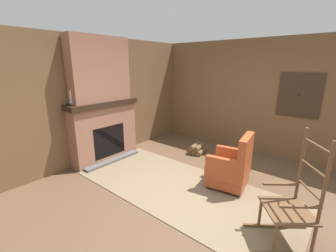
{
  "coord_description": "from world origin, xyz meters",
  "views": [
    {
      "loc": [
        1.64,
        -2.73,
        2.07
      ],
      "look_at": [
        -1.04,
        0.52,
        0.9
      ],
      "focal_mm": 24.0,
      "sensor_mm": 36.0,
      "label": 1
    }
  ],
  "objects": [
    {
      "name": "rocking_chair",
      "position": [
        1.31,
        -0.09,
        0.45
      ],
      "size": [
        0.94,
        0.88,
        1.36
      ],
      "rotation": [
        0.0,
        0.0,
        3.8
      ],
      "color": "brown",
      "rests_on": "ground"
    },
    {
      "name": "decorative_plate_on_mantel",
      "position": [
        -2.47,
        -0.07,
        1.45
      ],
      "size": [
        0.07,
        0.28,
        0.28
      ],
      "color": "gold",
      "rests_on": "fireplace_hearth"
    },
    {
      "name": "chimney_breast",
      "position": [
        -2.42,
        0.0,
        1.96
      ],
      "size": [
        0.29,
        1.31,
        1.3
      ],
      "color": "#93604C",
      "rests_on": "fireplace_hearth"
    },
    {
      "name": "firewood_stack",
      "position": [
        -1.03,
        1.59,
        0.1
      ],
      "size": [
        0.4,
        0.44,
        0.22
      ],
      "rotation": [
        0.0,
        0.0,
        0.13
      ],
      "color": "brown",
      "rests_on": "ground"
    },
    {
      "name": "storage_case",
      "position": [
        -2.45,
        0.5,
        1.37
      ],
      "size": [
        0.15,
        0.21,
        0.12
      ],
      "color": "brown",
      "rests_on": "fireplace_hearth"
    },
    {
      "name": "wood_panel_wall_back",
      "position": [
        0.02,
        2.61,
        1.32
      ],
      "size": [
        5.77,
        0.09,
        2.63
      ],
      "color": "brown",
      "rests_on": "ground"
    },
    {
      "name": "wood_panel_wall_left",
      "position": [
        -2.61,
        0.0,
        1.32
      ],
      "size": [
        0.06,
        5.77,
        2.63
      ],
      "color": "brown",
      "rests_on": "ground"
    },
    {
      "name": "armchair",
      "position": [
        0.25,
        0.65,
        0.35
      ],
      "size": [
        0.73,
        0.72,
        0.96
      ],
      "rotation": [
        0.0,
        0.0,
        3.3
      ],
      "color": "#A84723",
      "rests_on": "ground"
    },
    {
      "name": "oil_lamp_vase",
      "position": [
        -2.45,
        -0.65,
        1.41
      ],
      "size": [
        0.09,
        0.09,
        0.28
      ],
      "color": "#99B29E",
      "rests_on": "fireplace_hearth"
    },
    {
      "name": "ground_plane",
      "position": [
        0.0,
        0.0,
        0.0
      ],
      "size": [
        14.0,
        14.0,
        0.0
      ],
      "primitive_type": "plane",
      "color": "brown"
    },
    {
      "name": "area_rug",
      "position": [
        -0.41,
        0.06,
        0.01
      ],
      "size": [
        3.87,
        1.69,
        0.01
      ],
      "color": "#7A664C",
      "rests_on": "ground"
    },
    {
      "name": "fireplace_hearth",
      "position": [
        -2.41,
        0.0,
        0.65
      ],
      "size": [
        0.54,
        1.59,
        1.31
      ],
      "color": "#93604C",
      "rests_on": "ground"
    }
  ]
}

